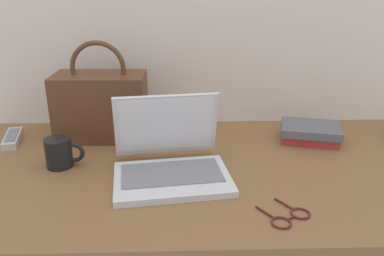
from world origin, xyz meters
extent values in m
cube|color=brown|center=(0.00, 0.00, 0.01)|extent=(1.60, 0.76, 0.03)
cube|color=silver|center=(-0.11, -0.09, 0.04)|extent=(0.34, 0.26, 0.02)
cube|color=slate|center=(-0.11, -0.08, 0.05)|extent=(0.29, 0.17, 0.00)
cube|color=silver|center=(-0.13, 0.04, 0.14)|extent=(0.31, 0.10, 0.20)
cube|color=white|center=(-0.13, 0.04, 0.15)|extent=(0.27, 0.08, 0.17)
cylinder|color=black|center=(-0.44, 0.01, 0.07)|extent=(0.08, 0.08, 0.09)
torus|color=black|center=(-0.40, 0.01, 0.07)|extent=(0.06, 0.01, 0.06)
cylinder|color=brown|center=(-0.44, 0.01, 0.11)|extent=(0.07, 0.07, 0.00)
cube|color=#B7B7B7|center=(-0.65, 0.20, 0.04)|extent=(0.08, 0.17, 0.02)
cube|color=slate|center=(-0.65, 0.20, 0.05)|extent=(0.06, 0.12, 0.00)
torus|color=#591E19|center=(0.14, -0.29, 0.03)|extent=(0.07, 0.07, 0.01)
torus|color=#591E19|center=(0.19, -0.26, 0.03)|extent=(0.07, 0.07, 0.01)
cube|color=#591E19|center=(0.16, -0.28, 0.03)|extent=(0.02, 0.02, 0.00)
cube|color=#591E19|center=(0.11, -0.25, 0.03)|extent=(0.04, 0.05, 0.00)
cube|color=#591E19|center=(0.16, -0.22, 0.03)|extent=(0.04, 0.05, 0.00)
cube|color=#59331E|center=(-0.35, 0.24, 0.14)|extent=(0.30, 0.17, 0.22)
torus|color=#59331E|center=(-0.35, 0.24, 0.27)|extent=(0.18, 0.02, 0.18)
cube|color=#B23333|center=(0.35, 0.18, 0.04)|extent=(0.21, 0.17, 0.03)
cube|color=#595960|center=(0.35, 0.18, 0.07)|extent=(0.22, 0.19, 0.03)
camera|label=1|loc=(-0.09, -1.03, 0.55)|focal=36.74mm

